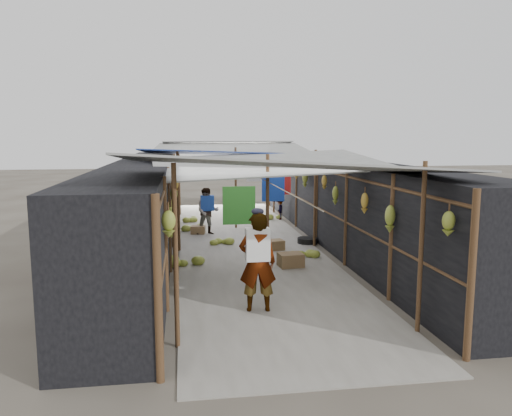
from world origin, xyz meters
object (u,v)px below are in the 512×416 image
crate_near (274,245)px  vendor_seated (280,209)px  black_basin (307,241)px  shopper_blue (207,211)px  vendor_elderly (258,262)px

crate_near → vendor_seated: size_ratio=0.59×
black_basin → vendor_seated: size_ratio=0.71×
black_basin → crate_near: bearing=-147.8°
crate_near → vendor_seated: bearing=66.1°
black_basin → shopper_blue: 3.21m
shopper_blue → vendor_seated: size_ratio=1.84×
black_basin → shopper_blue: size_ratio=0.39×
black_basin → shopper_blue: (-2.66, 1.68, 0.63)m
black_basin → vendor_seated: 3.99m
black_basin → vendor_seated: vendor_seated is taller
shopper_blue → vendor_seated: bearing=40.9°
vendor_elderly → crate_near: bearing=-99.0°
vendor_elderly → shopper_blue: bearing=-80.7°
shopper_blue → vendor_seated: (2.66, 2.30, -0.33)m
crate_near → shopper_blue: size_ratio=0.32×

